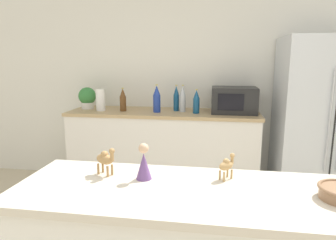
# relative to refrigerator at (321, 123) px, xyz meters

# --- Properties ---
(wall_back) EXTENTS (8.00, 0.06, 2.55)m
(wall_back) POSITION_rel_refrigerator_xyz_m (-1.12, 0.41, 0.41)
(wall_back) COLOR silver
(wall_back) RESTS_ON ground_plane
(back_counter) EXTENTS (2.13, 0.63, 0.93)m
(back_counter) POSITION_rel_refrigerator_xyz_m (-1.65, 0.08, -0.40)
(back_counter) COLOR silver
(back_counter) RESTS_ON ground_plane
(refrigerator) EXTENTS (0.86, 0.74, 1.72)m
(refrigerator) POSITION_rel_refrigerator_xyz_m (0.00, 0.00, 0.00)
(refrigerator) COLOR silver
(refrigerator) RESTS_ON ground_plane
(potted_plant) EXTENTS (0.20, 0.20, 0.25)m
(potted_plant) POSITION_rel_refrigerator_xyz_m (-2.57, 0.12, 0.20)
(potted_plant) COLOR silver
(potted_plant) RESTS_ON back_counter
(paper_towel_roll) EXTENTS (0.10, 0.10, 0.25)m
(paper_towel_roll) POSITION_rel_refrigerator_xyz_m (-2.36, -0.00, 0.19)
(paper_towel_roll) COLOR white
(paper_towel_roll) RESTS_ON back_counter
(microwave) EXTENTS (0.48, 0.37, 0.28)m
(microwave) POSITION_rel_refrigerator_xyz_m (-0.88, 0.09, 0.20)
(microwave) COLOR black
(microwave) RESTS_ON back_counter
(back_bottle_0) EXTENTS (0.08, 0.08, 0.31)m
(back_bottle_0) POSITION_rel_refrigerator_xyz_m (-1.71, 0.00, 0.21)
(back_bottle_0) COLOR navy
(back_bottle_0) RESTS_ON back_counter
(back_bottle_1) EXTENTS (0.07, 0.07, 0.30)m
(back_bottle_1) POSITION_rel_refrigerator_xyz_m (-1.43, 0.08, 0.21)
(back_bottle_1) COLOR #B2B7BC
(back_bottle_1) RESTS_ON back_counter
(back_bottle_2) EXTENTS (0.06, 0.06, 0.29)m
(back_bottle_2) POSITION_rel_refrigerator_xyz_m (-1.51, 0.13, 0.20)
(back_bottle_2) COLOR navy
(back_bottle_2) RESTS_ON back_counter
(back_bottle_3) EXTENTS (0.07, 0.07, 0.26)m
(back_bottle_3) POSITION_rel_refrigerator_xyz_m (-2.10, 0.02, 0.19)
(back_bottle_3) COLOR brown
(back_bottle_3) RESTS_ON back_counter
(back_bottle_4) EXTENTS (0.07, 0.07, 0.26)m
(back_bottle_4) POSITION_rel_refrigerator_xyz_m (-1.28, -0.00, 0.19)
(back_bottle_4) COLOR navy
(back_bottle_4) RESTS_ON back_counter
(camel_figurine) EXTENTS (0.11, 0.09, 0.14)m
(camel_figurine) POSITION_rel_refrigerator_xyz_m (-1.60, -1.89, 0.16)
(camel_figurine) COLOR #A87F4C
(camel_figurine) RESTS_ON bar_counter
(camel_figurine_second) EXTENTS (0.09, 0.09, 0.12)m
(camel_figurine_second) POSITION_rel_refrigerator_xyz_m (-1.02, -1.85, 0.15)
(camel_figurine_second) COLOR tan
(camel_figurine_second) RESTS_ON bar_counter
(wise_man_figurine_crimson) EXTENTS (0.07, 0.07, 0.17)m
(wise_man_figurine_crimson) POSITION_rel_refrigerator_xyz_m (-1.40, -1.91, 0.15)
(wise_man_figurine_crimson) COLOR #6B4784
(wise_man_figurine_crimson) RESTS_ON bar_counter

